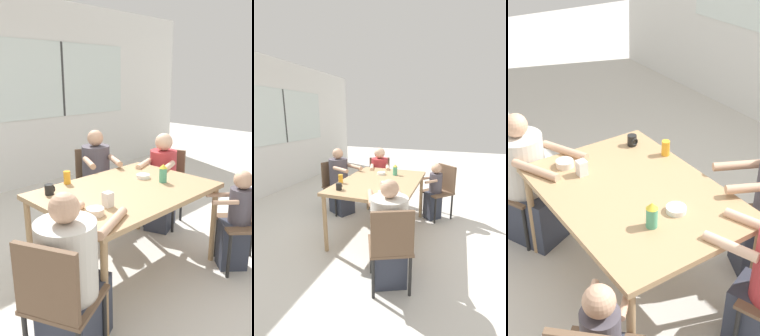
% 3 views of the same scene
% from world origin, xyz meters
% --- Properties ---
extents(ground_plane, '(16.00, 16.00, 0.00)m').
position_xyz_m(ground_plane, '(0.00, 0.00, 0.00)').
color(ground_plane, beige).
extents(dining_table, '(1.44, 1.04, 0.77)m').
position_xyz_m(dining_table, '(0.00, 0.00, 0.71)').
color(dining_table, tan).
rests_on(dining_table, ground_plane).
extents(chair_for_woman_green_shirt, '(0.51, 0.51, 0.86)m').
position_xyz_m(chair_for_woman_green_shirt, '(1.06, 0.39, 0.51)').
color(chair_for_woman_green_shirt, brown).
rests_on(chair_for_woman_green_shirt, ground_plane).
extents(chair_for_man_blue_shirt, '(0.53, 0.53, 0.86)m').
position_xyz_m(chair_for_man_blue_shirt, '(-1.03, -0.47, 0.51)').
color(chair_for_man_blue_shirt, brown).
rests_on(chair_for_man_blue_shirt, ground_plane).
extents(chair_for_man_teal_shirt, '(0.53, 0.53, 0.86)m').
position_xyz_m(chair_for_man_teal_shirt, '(0.49, 1.02, 0.51)').
color(chair_for_man_teal_shirt, brown).
rests_on(chair_for_man_teal_shirt, ground_plane).
extents(person_woman_green_shirt, '(0.60, 0.46, 1.08)m').
position_xyz_m(person_woman_green_shirt, '(0.91, 0.33, 0.49)').
color(person_woman_green_shirt, '#333847').
rests_on(person_woman_green_shirt, ground_plane).
extents(person_man_blue_shirt, '(0.73, 0.59, 1.08)m').
position_xyz_m(person_man_blue_shirt, '(-0.87, -0.40, 0.47)').
color(person_man_blue_shirt, '#333847').
rests_on(person_man_blue_shirt, ground_plane).
extents(person_man_teal_shirt, '(0.52, 0.64, 1.11)m').
position_xyz_m(person_man_teal_shirt, '(0.42, 0.87, 0.50)').
color(person_man_teal_shirt, '#333847').
rests_on(person_man_teal_shirt, ground_plane).
extents(person_toddler, '(0.40, 0.39, 0.91)m').
position_xyz_m(person_toddler, '(0.71, -0.67, 0.43)').
color(person_toddler, '#333847').
rests_on(person_toddler, ground_plane).
extents(coffee_mug, '(0.08, 0.07, 0.08)m').
position_xyz_m(coffee_mug, '(-0.53, 0.34, 0.81)').
color(coffee_mug, black).
rests_on(coffee_mug, dining_table).
extents(sippy_cup, '(0.07, 0.07, 0.17)m').
position_xyz_m(sippy_cup, '(0.35, -0.11, 0.85)').
color(sippy_cup, '#4CA57F').
rests_on(sippy_cup, dining_table).
extents(juice_glass, '(0.06, 0.06, 0.11)m').
position_xyz_m(juice_glass, '(-0.27, 0.46, 0.83)').
color(juice_glass, gold).
rests_on(juice_glass, dining_table).
extents(milk_carton_small, '(0.06, 0.06, 0.11)m').
position_xyz_m(milk_carton_small, '(-0.37, -0.18, 0.82)').
color(milk_carton_small, silver).
rests_on(milk_carton_small, dining_table).
extents(bowl_white_shallow, '(0.12, 0.12, 0.05)m').
position_xyz_m(bowl_white_shallow, '(-0.53, -0.23, 0.79)').
color(bowl_white_shallow, silver).
rests_on(bowl_white_shallow, dining_table).
extents(bowl_cereal, '(0.13, 0.13, 0.03)m').
position_xyz_m(bowl_cereal, '(0.32, 0.09, 0.79)').
color(bowl_cereal, white).
rests_on(bowl_cereal, dining_table).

